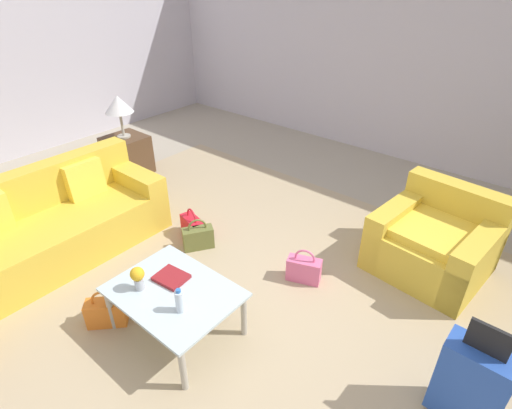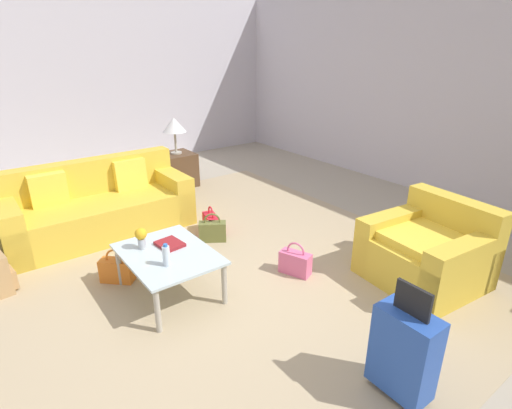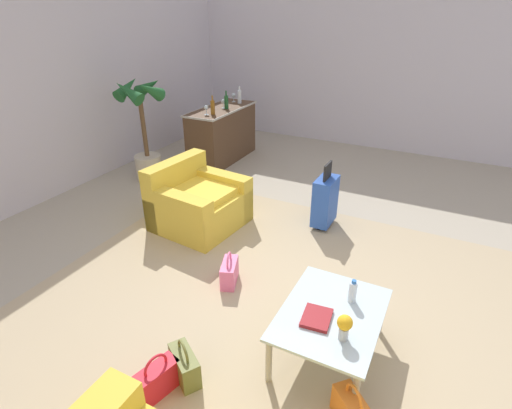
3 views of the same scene
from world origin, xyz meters
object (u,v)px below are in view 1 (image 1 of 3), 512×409
object	(u,v)px
couch	(52,227)
table_lamp	(118,105)
handbag_orange	(106,312)
handbag_red	(193,227)
handbag_pink	(304,269)
side_table	(127,155)
coffee_table_book	(171,277)
armchair	(435,242)
handbag_olive	(198,237)
flower_vase	(138,277)
suitcase_blue	(470,383)
coffee_table	(174,296)
water_bottle	(180,301)

from	to	relation	value
couch	table_lamp	xyz separation A→B (m)	(-1.01, 1.60, 0.70)
handbag_orange	handbag_red	size ratio (longest dim) A/B	1.00
handbag_pink	side_table	bearing A→B (deg)	174.34
coffee_table_book	handbag_red	distance (m)	1.24
armchair	handbag_pink	distance (m)	1.32
side_table	handbag_olive	world-z (taller)	side_table
handbag_red	handbag_orange	bearing A→B (deg)	-73.89
handbag_red	handbag_pink	distance (m)	1.36
coffee_table_book	side_table	xyz separation A→B (m)	(-2.68, 1.42, -0.18)
flower_vase	suitcase_blue	bearing A→B (deg)	20.95
coffee_table	flower_vase	size ratio (longest dim) A/B	4.79
armchair	handbag_pink	bearing A→B (deg)	-130.98
couch	armchair	bearing A→B (deg)	36.20
water_bottle	table_lamp	xyz separation A→B (m)	(-3.00, 1.60, 0.47)
couch	handbag_red	distance (m)	1.42
water_bottle	side_table	xyz separation A→B (m)	(-3.00, 1.60, -0.26)
armchair	handbag_olive	xyz separation A→B (m)	(-2.01, -1.28, -0.16)
coffee_table	table_lamp	size ratio (longest dim) A/B	1.69
handbag_pink	handbag_orange	bearing A→B (deg)	-122.59
table_lamp	handbag_red	world-z (taller)	table_lamp
couch	handbag_olive	world-z (taller)	couch
flower_vase	side_table	bearing A→B (deg)	147.40
table_lamp	coffee_table_book	bearing A→B (deg)	-27.92
handbag_orange	suitcase_blue	bearing A→B (deg)	22.22
handbag_orange	armchair	bearing A→B (deg)	53.86
flower_vase	handbag_orange	distance (m)	0.55
handbag_olive	handbag_red	bearing A→B (deg)	152.94
coffee_table	handbag_pink	bearing A→B (deg)	69.22
handbag_orange	table_lamp	bearing A→B (deg)	141.34
suitcase_blue	flower_vase	bearing A→B (deg)	-159.05
side_table	table_lamp	bearing A→B (deg)	0.00
coffee_table	coffee_table_book	world-z (taller)	coffee_table_book
coffee_table	water_bottle	size ratio (longest dim) A/B	4.81
handbag_olive	suitcase_blue	bearing A→B (deg)	-4.08
table_lamp	handbag_red	size ratio (longest dim) A/B	1.62
coffee_table_book	handbag_red	size ratio (longest dim) A/B	0.70
couch	handbag_red	bearing A→B (deg)	50.59
handbag_orange	water_bottle	bearing A→B (deg)	17.65
coffee_table	suitcase_blue	bearing A→B (deg)	19.29
flower_vase	table_lamp	size ratio (longest dim) A/B	0.35
water_bottle	handbag_orange	size ratio (longest dim) A/B	0.57
armchair	couch	bearing A→B (deg)	-143.80
couch	handbag_pink	bearing A→B (deg)	29.71
couch	side_table	world-z (taller)	couch
coffee_table	handbag_red	world-z (taller)	coffee_table
table_lamp	handbag_olive	xyz separation A→B (m)	(2.10, -0.61, -0.88)
handbag_orange	handbag_pink	xyz separation A→B (m)	(0.96, 1.51, 0.00)
side_table	handbag_olive	bearing A→B (deg)	-16.16
armchair	side_table	bearing A→B (deg)	-170.76
side_table	table_lamp	xyz separation A→B (m)	(0.00, 0.00, 0.73)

